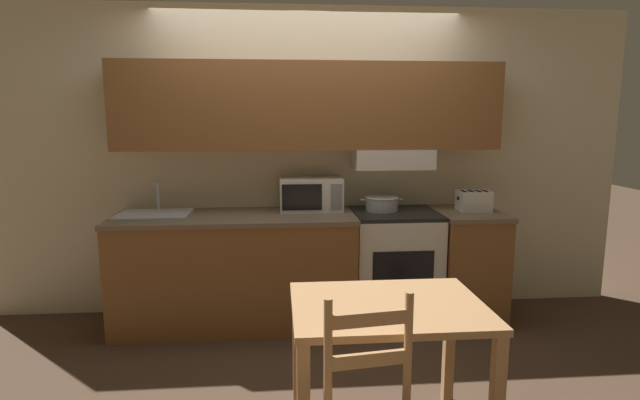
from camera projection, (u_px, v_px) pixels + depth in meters
ground_plane at (309, 306)px, 4.42m from camera, size 16.00×16.00×0.00m
wall_back at (311, 136)px, 4.11m from camera, size 5.46×0.38×2.55m
lower_counter_main at (236, 270)px, 3.97m from camera, size 1.88×0.69×0.90m
lower_counter_right_stub at (466, 264)px, 4.13m from camera, size 0.51×0.69×0.90m
stove_range at (394, 265)px, 4.10m from camera, size 0.68×0.62×0.90m
cooking_pot at (382, 203)px, 4.06m from camera, size 0.35×0.27×0.12m
microwave at (311, 194)px, 4.07m from camera, size 0.51×0.30×0.27m
toaster at (474, 201)px, 4.05m from camera, size 0.27×0.19×0.16m
sink_basin at (154, 214)px, 3.85m from camera, size 0.55×0.41×0.26m
dining_table at (387, 326)px, 2.49m from camera, size 0.95×0.71×0.74m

